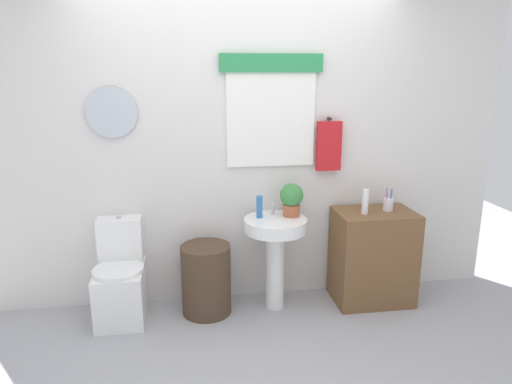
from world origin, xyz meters
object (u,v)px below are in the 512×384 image
(soap_bottle, at_px, (259,207))
(toothbrush_cup, at_px, (388,204))
(toilet, at_px, (121,281))
(potted_plant, at_px, (292,198))
(pedestal_sink, at_px, (275,242))
(wooden_cabinet, at_px, (373,256))
(lotion_bottle, at_px, (365,202))
(laundry_hamper, at_px, (206,279))

(soap_bottle, height_order, toothbrush_cup, toothbrush_cup)
(toilet, bearing_deg, soap_bottle, 0.84)
(potted_plant, relative_size, toothbrush_cup, 1.43)
(pedestal_sink, xyz_separation_m, potted_plant, (0.14, 0.06, 0.34))
(wooden_cabinet, distance_m, lotion_bottle, 0.50)
(potted_plant, bearing_deg, wooden_cabinet, -4.98)
(toilet, relative_size, soap_bottle, 4.46)
(potted_plant, xyz_separation_m, lotion_bottle, (0.58, -0.10, -0.02))
(wooden_cabinet, xyz_separation_m, lotion_bottle, (-0.11, -0.04, 0.49))
(soap_bottle, bearing_deg, toilet, -179.16)
(laundry_hamper, relative_size, pedestal_sink, 0.74)
(laundry_hamper, height_order, wooden_cabinet, wooden_cabinet)
(potted_plant, distance_m, lotion_bottle, 0.59)
(potted_plant, bearing_deg, pedestal_sink, -156.80)
(laundry_hamper, xyz_separation_m, soap_bottle, (0.44, 0.05, 0.57))
(toilet, relative_size, laundry_hamper, 1.40)
(pedestal_sink, bearing_deg, laundry_hamper, 180.00)
(toilet, height_order, potted_plant, potted_plant)
(pedestal_sink, distance_m, toothbrush_cup, 0.98)
(toilet, bearing_deg, potted_plant, 1.10)
(laundry_hamper, height_order, soap_bottle, soap_bottle)
(wooden_cabinet, bearing_deg, lotion_bottle, -160.22)
(potted_plant, bearing_deg, laundry_hamper, -175.07)
(soap_bottle, height_order, lotion_bottle, lotion_bottle)
(soap_bottle, xyz_separation_m, toothbrush_cup, (1.06, -0.03, -0.02))
(laundry_hamper, height_order, toothbrush_cup, toothbrush_cup)
(wooden_cabinet, bearing_deg, potted_plant, 175.02)
(wooden_cabinet, bearing_deg, laundry_hamper, 180.00)
(toilet, bearing_deg, pedestal_sink, -1.60)
(toilet, bearing_deg, laundry_hamper, -2.94)
(toilet, bearing_deg, wooden_cabinet, -0.95)
(pedestal_sink, relative_size, soap_bottle, 4.28)
(soap_bottle, distance_m, lotion_bottle, 0.84)
(lotion_bottle, bearing_deg, toilet, 177.81)
(toilet, xyz_separation_m, lotion_bottle, (1.93, -0.07, 0.58))
(laundry_hamper, distance_m, potted_plant, 0.93)
(laundry_hamper, relative_size, wooden_cabinet, 0.72)
(wooden_cabinet, relative_size, potted_plant, 2.95)
(toilet, bearing_deg, toothbrush_cup, -0.38)
(laundry_hamper, xyz_separation_m, lotion_bottle, (1.27, -0.04, 0.60))
(wooden_cabinet, xyz_separation_m, potted_plant, (-0.69, 0.06, 0.51))
(soap_bottle, xyz_separation_m, potted_plant, (0.26, 0.01, 0.06))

